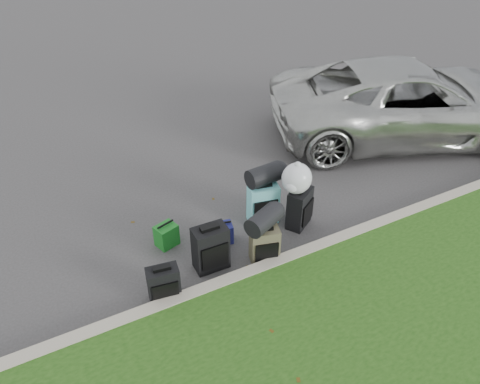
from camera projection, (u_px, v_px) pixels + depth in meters
name	position (u px, v px, depth m)	size (l,w,h in m)	color
ground	(251.00, 225.00, 7.40)	(120.00, 120.00, 0.00)	#383535
curb	(285.00, 261.00, 6.63)	(120.00, 0.18, 0.15)	#9E937F
suv	(409.00, 101.00, 9.43)	(2.55, 5.52, 1.53)	#B7B7B2
suitcase_small_black	(164.00, 284.00, 6.02)	(0.41, 0.22, 0.51)	black
suitcase_large_black_left	(211.00, 248.00, 6.45)	(0.47, 0.28, 0.68)	black
suitcase_olive	(265.00, 245.00, 6.61)	(0.40, 0.25, 0.55)	#433F2C
suitcase_teal	(263.00, 204.00, 7.31)	(0.46, 0.27, 0.66)	#50A2A5
suitcase_large_black_right	(299.00, 208.00, 7.23)	(0.43, 0.26, 0.65)	black
tote_green	(167.00, 235.00, 6.93)	(0.31, 0.24, 0.35)	#197220
tote_navy	(223.00, 233.00, 7.00)	(0.29, 0.23, 0.31)	navy
duffel_left	(264.00, 220.00, 6.39)	(0.29, 0.29, 0.54)	black
duffel_right	(265.00, 175.00, 7.10)	(0.31, 0.31, 0.55)	black
trash_bag	(297.00, 178.00, 6.91)	(0.46, 0.46, 0.46)	silver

